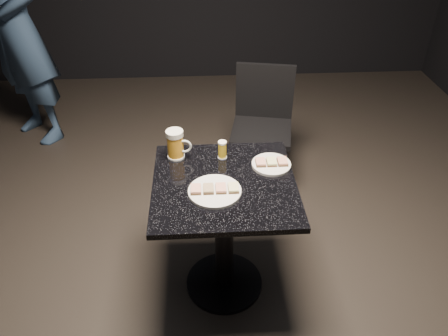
{
  "coord_description": "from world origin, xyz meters",
  "views": [
    {
      "loc": [
        -0.1,
        -1.69,
        2.04
      ],
      "look_at": [
        0.0,
        0.02,
        0.82
      ],
      "focal_mm": 35.0,
      "sensor_mm": 36.0,
      "label": 1
    }
  ],
  "objects_px": {
    "plate_small": "(271,164)",
    "beer_mug": "(176,144)",
    "plate_large": "(215,191)",
    "chair": "(262,120)",
    "beer_tumbler": "(222,150)",
    "table": "(224,219)",
    "patron": "(16,27)"
  },
  "relations": [
    {
      "from": "patron",
      "to": "beer_mug",
      "type": "height_order",
      "value": "patron"
    },
    {
      "from": "plate_large",
      "to": "plate_small",
      "type": "relative_size",
      "value": 1.26
    },
    {
      "from": "plate_large",
      "to": "chair",
      "type": "distance_m",
      "value": 1.21
    },
    {
      "from": "chair",
      "to": "beer_tumbler",
      "type": "bearing_deg",
      "value": -112.1
    },
    {
      "from": "plate_small",
      "to": "beer_mug",
      "type": "distance_m",
      "value": 0.5
    },
    {
      "from": "plate_large",
      "to": "plate_small",
      "type": "xyz_separation_m",
      "value": [
        0.3,
        0.2,
        0.0
      ]
    },
    {
      "from": "beer_tumbler",
      "to": "chair",
      "type": "xyz_separation_m",
      "value": [
        0.33,
        0.82,
        -0.3
      ]
    },
    {
      "from": "plate_small",
      "to": "beer_tumbler",
      "type": "height_order",
      "value": "beer_tumbler"
    },
    {
      "from": "plate_small",
      "to": "chair",
      "type": "bearing_deg",
      "value": 84.5
    },
    {
      "from": "patron",
      "to": "chair",
      "type": "distance_m",
      "value": 2.07
    },
    {
      "from": "plate_large",
      "to": "beer_mug",
      "type": "relative_size",
      "value": 1.6
    },
    {
      "from": "table",
      "to": "beer_tumbler",
      "type": "distance_m",
      "value": 0.36
    },
    {
      "from": "plate_large",
      "to": "patron",
      "type": "distance_m",
      "value": 2.41
    },
    {
      "from": "patron",
      "to": "beer_mug",
      "type": "bearing_deg",
      "value": -10.24
    },
    {
      "from": "plate_large",
      "to": "patron",
      "type": "bearing_deg",
      "value": 127.98
    },
    {
      "from": "plate_large",
      "to": "plate_small",
      "type": "distance_m",
      "value": 0.36
    },
    {
      "from": "table",
      "to": "beer_mug",
      "type": "height_order",
      "value": "beer_mug"
    },
    {
      "from": "beer_mug",
      "to": "plate_large",
      "type": "bearing_deg",
      "value": -58.91
    },
    {
      "from": "chair",
      "to": "table",
      "type": "bearing_deg",
      "value": -108.0
    },
    {
      "from": "table",
      "to": "beer_mug",
      "type": "bearing_deg",
      "value": 135.47
    },
    {
      "from": "beer_tumbler",
      "to": "plate_small",
      "type": "bearing_deg",
      "value": -19.81
    },
    {
      "from": "table",
      "to": "chair",
      "type": "relative_size",
      "value": 0.85
    },
    {
      "from": "patron",
      "to": "beer_tumbler",
      "type": "relative_size",
      "value": 19.65
    },
    {
      "from": "plate_small",
      "to": "table",
      "type": "bearing_deg",
      "value": -153.36
    },
    {
      "from": "plate_large",
      "to": "plate_small",
      "type": "height_order",
      "value": "same"
    },
    {
      "from": "plate_large",
      "to": "chair",
      "type": "bearing_deg",
      "value": 70.88
    },
    {
      "from": "beer_tumbler",
      "to": "beer_mug",
      "type": "bearing_deg",
      "value": 175.27
    },
    {
      "from": "beer_tumbler",
      "to": "patron",
      "type": "bearing_deg",
      "value": 133.72
    },
    {
      "from": "beer_tumbler",
      "to": "chair",
      "type": "height_order",
      "value": "chair"
    },
    {
      "from": "plate_small",
      "to": "chair",
      "type": "height_order",
      "value": "chair"
    },
    {
      "from": "chair",
      "to": "plate_large",
      "type": "bearing_deg",
      "value": -109.12
    },
    {
      "from": "patron",
      "to": "plate_large",
      "type": "bearing_deg",
      "value": -11.47
    }
  ]
}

